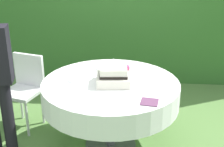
{
  "coord_description": "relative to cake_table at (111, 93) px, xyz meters",
  "views": [
    {
      "loc": [
        0.25,
        -2.9,
        2.04
      ],
      "look_at": [
        0.02,
        -0.01,
        0.87
      ],
      "focal_mm": 49.46,
      "sensor_mm": 36.0,
      "label": 1
    }
  ],
  "objects": [
    {
      "name": "ground_plane",
      "position": [
        0.0,
        0.0,
        -0.65
      ],
      "size": [
        20.0,
        20.0,
        0.0
      ],
      "primitive_type": "plane",
      "color": "#547A3D"
    },
    {
      "name": "cake_table",
      "position": [
        0.0,
        0.0,
        0.0
      ],
      "size": [
        1.42,
        1.42,
        0.77
      ],
      "color": "#4C4C51",
      "rests_on": "ground_plane"
    },
    {
      "name": "wedding_cake",
      "position": [
        0.04,
        -0.02,
        0.21
      ],
      "size": [
        0.36,
        0.36,
        0.26
      ],
      "color": "silver",
      "rests_on": "cake_table"
    },
    {
      "name": "serving_plate_near",
      "position": [
        -0.13,
        0.35,
        0.13
      ],
      "size": [
        0.13,
        0.13,
        0.01
      ],
      "primitive_type": "cylinder",
      "color": "white",
      "rests_on": "cake_table"
    },
    {
      "name": "serving_plate_far",
      "position": [
        -0.38,
        -0.01,
        0.13
      ],
      "size": [
        0.11,
        0.11,
        0.01
      ],
      "primitive_type": "cylinder",
      "color": "white",
      "rests_on": "cake_table"
    },
    {
      "name": "serving_plate_left",
      "position": [
        0.29,
        0.16,
        0.13
      ],
      "size": [
        0.12,
        0.12,
        0.01
      ],
      "primitive_type": "cylinder",
      "color": "white",
      "rests_on": "cake_table"
    },
    {
      "name": "napkin_stack",
      "position": [
        0.38,
        -0.43,
        0.13
      ],
      "size": [
        0.18,
        0.18,
        0.01
      ],
      "primitive_type": "cube",
      "rotation": [
        0.0,
        0.0,
        -0.16
      ],
      "color": "#603856",
      "rests_on": "cake_table"
    },
    {
      "name": "garden_chair",
      "position": [
        -1.06,
        0.39,
        -0.11
      ],
      "size": [
        0.5,
        0.5,
        0.89
      ],
      "color": "white",
      "rests_on": "ground_plane"
    }
  ]
}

